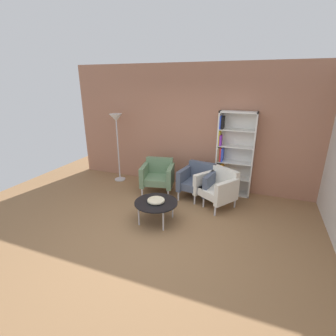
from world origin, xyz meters
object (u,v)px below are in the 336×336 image
object	(u,v)px
armchair_corner_red	(218,187)
coffee_table_low	(156,203)
armchair_near_window	(158,175)
decorative_bowl	(156,200)
floor_lamp_torchiere	(117,126)
bookshelf_tall	(232,155)
armchair_spare_guest	(198,180)

from	to	relation	value
armchair_corner_red	coffee_table_low	bearing A→B (deg)	-98.44
coffee_table_low	armchair_near_window	xyz separation A→B (m)	(-0.50, 1.24, 0.04)
coffee_table_low	armchair_corner_red	distance (m)	1.41
decorative_bowl	armchair_near_window	xyz separation A→B (m)	(-0.50, 1.24, -0.02)
decorative_bowl	floor_lamp_torchiere	distance (m)	2.56
bookshelf_tall	floor_lamp_torchiere	size ratio (longest dim) A/B	1.09
armchair_near_window	armchair_corner_red	bearing A→B (deg)	-19.66
armchair_spare_guest	floor_lamp_torchiere	bearing A→B (deg)	-177.93
decorative_bowl	armchair_corner_red	xyz separation A→B (m)	(0.94, 1.06, -0.02)
decorative_bowl	armchair_corner_red	world-z (taller)	armchair_corner_red
bookshelf_tall	armchair_spare_guest	size ratio (longest dim) A/B	2.33
bookshelf_tall	decorative_bowl	xyz separation A→B (m)	(-1.08, -1.79, -0.48)
armchair_near_window	floor_lamp_torchiere	distance (m)	1.65
coffee_table_low	decorative_bowl	world-z (taller)	decorative_bowl
armchair_spare_guest	armchair_near_window	xyz separation A→B (m)	(-0.97, -0.02, 0.00)
decorative_bowl	armchair_near_window	size ratio (longest dim) A/B	0.38
bookshelf_tall	decorative_bowl	bearing A→B (deg)	-121.14
bookshelf_tall	armchair_corner_red	world-z (taller)	bookshelf_tall
coffee_table_low	armchair_corner_red	xyz separation A→B (m)	(0.94, 1.06, 0.04)
decorative_bowl	armchair_corner_red	distance (m)	1.41
bookshelf_tall	coffee_table_low	bearing A→B (deg)	-121.14
floor_lamp_torchiere	armchair_near_window	bearing A→B (deg)	-14.33
bookshelf_tall	armchair_near_window	xyz separation A→B (m)	(-1.58, -0.55, -0.50)
armchair_near_window	floor_lamp_torchiere	bearing A→B (deg)	153.54
armchair_spare_guest	floor_lamp_torchiere	distance (m)	2.46
bookshelf_tall	armchair_corner_red	distance (m)	0.90
armchair_near_window	armchair_corner_red	size ratio (longest dim) A/B	0.89
armchair_spare_guest	armchair_corner_red	distance (m)	0.51
bookshelf_tall	decorative_bowl	distance (m)	2.15
armchair_spare_guest	armchair_corner_red	bearing A→B (deg)	-13.84
armchair_near_window	decorative_bowl	bearing A→B (deg)	-80.24
decorative_bowl	armchair_near_window	world-z (taller)	armchair_near_window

